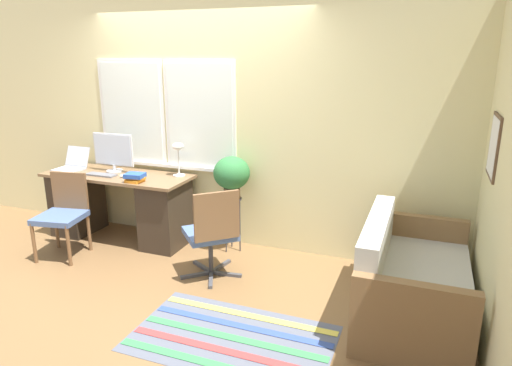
{
  "coord_description": "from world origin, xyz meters",
  "views": [
    {
      "loc": [
        2.34,
        -3.74,
        2.06
      ],
      "look_at": [
        0.84,
        0.15,
        0.88
      ],
      "focal_mm": 32.0,
      "sensor_mm": 36.0,
      "label": 1
    }
  ],
  "objects_px": {
    "plant_stand": "(232,206)",
    "potted_plant": "(232,174)",
    "desk_chair_wooden": "(63,212)",
    "couch_loveseat": "(410,284)",
    "office_chair_swivel": "(212,232)",
    "book_stack": "(135,177)",
    "desk_lamp": "(178,151)",
    "mouse": "(122,176)",
    "laptop": "(72,165)",
    "keyboard": "(101,175)",
    "monitor": "(113,152)"
  },
  "relations": [
    {
      "from": "keyboard",
      "to": "plant_stand",
      "type": "height_order",
      "value": "keyboard"
    },
    {
      "from": "laptop",
      "to": "plant_stand",
      "type": "relative_size",
      "value": 0.56
    },
    {
      "from": "laptop",
      "to": "book_stack",
      "type": "relative_size",
      "value": 1.51
    },
    {
      "from": "monitor",
      "to": "book_stack",
      "type": "height_order",
      "value": "monitor"
    },
    {
      "from": "mouse",
      "to": "potted_plant",
      "type": "bearing_deg",
      "value": 11.11
    },
    {
      "from": "laptop",
      "to": "potted_plant",
      "type": "bearing_deg",
      "value": 4.15
    },
    {
      "from": "office_chair_swivel",
      "to": "couch_loveseat",
      "type": "xyz_separation_m",
      "value": [
        1.77,
        -0.03,
        -0.18
      ]
    },
    {
      "from": "monitor",
      "to": "book_stack",
      "type": "xyz_separation_m",
      "value": [
        0.47,
        -0.28,
        -0.18
      ]
    },
    {
      "from": "potted_plant",
      "to": "book_stack",
      "type": "bearing_deg",
      "value": -160.44
    },
    {
      "from": "laptop",
      "to": "keyboard",
      "type": "xyz_separation_m",
      "value": [
        0.51,
        -0.11,
        -0.04
      ]
    },
    {
      "from": "book_stack",
      "to": "couch_loveseat",
      "type": "height_order",
      "value": "book_stack"
    },
    {
      "from": "laptop",
      "to": "mouse",
      "type": "bearing_deg",
      "value": -6.82
    },
    {
      "from": "laptop",
      "to": "keyboard",
      "type": "distance_m",
      "value": 0.52
    },
    {
      "from": "mouse",
      "to": "book_stack",
      "type": "xyz_separation_m",
      "value": [
        0.24,
        -0.11,
        0.03
      ]
    },
    {
      "from": "monitor",
      "to": "desk_lamp",
      "type": "xyz_separation_m",
      "value": [
        0.78,
        0.1,
        0.05
      ]
    },
    {
      "from": "desk_lamp",
      "to": "potted_plant",
      "type": "height_order",
      "value": "desk_lamp"
    },
    {
      "from": "desk_lamp",
      "to": "plant_stand",
      "type": "bearing_deg",
      "value": -3.7
    },
    {
      "from": "desk_chair_wooden",
      "to": "plant_stand",
      "type": "height_order",
      "value": "desk_chair_wooden"
    },
    {
      "from": "laptop",
      "to": "desk_chair_wooden",
      "type": "bearing_deg",
      "value": -57.99
    },
    {
      "from": "monitor",
      "to": "potted_plant",
      "type": "height_order",
      "value": "monitor"
    },
    {
      "from": "monitor",
      "to": "mouse",
      "type": "height_order",
      "value": "monitor"
    },
    {
      "from": "laptop",
      "to": "couch_loveseat",
      "type": "height_order",
      "value": "laptop"
    },
    {
      "from": "desk_lamp",
      "to": "potted_plant",
      "type": "distance_m",
      "value": 0.68
    },
    {
      "from": "mouse",
      "to": "office_chair_swivel",
      "type": "relative_size",
      "value": 0.08
    },
    {
      "from": "mouse",
      "to": "couch_loveseat",
      "type": "relative_size",
      "value": 0.05
    },
    {
      "from": "monitor",
      "to": "desk_chair_wooden",
      "type": "height_order",
      "value": "monitor"
    },
    {
      "from": "mouse",
      "to": "desk_chair_wooden",
      "type": "bearing_deg",
      "value": -129.96
    },
    {
      "from": "mouse",
      "to": "desk_lamp",
      "type": "relative_size",
      "value": 0.19
    },
    {
      "from": "desk_chair_wooden",
      "to": "couch_loveseat",
      "type": "bearing_deg",
      "value": -9.69
    },
    {
      "from": "plant_stand",
      "to": "desk_chair_wooden",
      "type": "bearing_deg",
      "value": -155.78
    },
    {
      "from": "desk_lamp",
      "to": "office_chair_swivel",
      "type": "height_order",
      "value": "desk_lamp"
    },
    {
      "from": "mouse",
      "to": "desk_chair_wooden",
      "type": "height_order",
      "value": "desk_chair_wooden"
    },
    {
      "from": "couch_loveseat",
      "to": "potted_plant",
      "type": "height_order",
      "value": "potted_plant"
    },
    {
      "from": "book_stack",
      "to": "laptop",
      "type": "bearing_deg",
      "value": 168.91
    },
    {
      "from": "desk_lamp",
      "to": "book_stack",
      "type": "height_order",
      "value": "desk_lamp"
    },
    {
      "from": "keyboard",
      "to": "desk_chair_wooden",
      "type": "height_order",
      "value": "desk_chair_wooden"
    },
    {
      "from": "desk_chair_wooden",
      "to": "couch_loveseat",
      "type": "relative_size",
      "value": 0.59
    },
    {
      "from": "potted_plant",
      "to": "couch_loveseat",
      "type": "bearing_deg",
      "value": -19.97
    },
    {
      "from": "monitor",
      "to": "couch_loveseat",
      "type": "bearing_deg",
      "value": -10.6
    },
    {
      "from": "couch_loveseat",
      "to": "book_stack",
      "type": "bearing_deg",
      "value": 83.28
    },
    {
      "from": "office_chair_swivel",
      "to": "plant_stand",
      "type": "relative_size",
      "value": 1.5
    },
    {
      "from": "plant_stand",
      "to": "potted_plant",
      "type": "xyz_separation_m",
      "value": [
        -0.0,
        -0.0,
        0.35
      ]
    },
    {
      "from": "keyboard",
      "to": "desk_lamp",
      "type": "bearing_deg",
      "value": 20.22
    },
    {
      "from": "keyboard",
      "to": "couch_loveseat",
      "type": "relative_size",
      "value": 0.24
    },
    {
      "from": "mouse",
      "to": "office_chair_swivel",
      "type": "bearing_deg",
      "value": -17.79
    },
    {
      "from": "desk_lamp",
      "to": "potted_plant",
      "type": "bearing_deg",
      "value": -3.7
    },
    {
      "from": "office_chair_swivel",
      "to": "potted_plant",
      "type": "height_order",
      "value": "potted_plant"
    },
    {
      "from": "desk_chair_wooden",
      "to": "office_chair_swivel",
      "type": "distance_m",
      "value": 1.69
    },
    {
      "from": "plant_stand",
      "to": "potted_plant",
      "type": "relative_size",
      "value": 1.34
    },
    {
      "from": "keyboard",
      "to": "couch_loveseat",
      "type": "height_order",
      "value": "couch_loveseat"
    }
  ]
}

